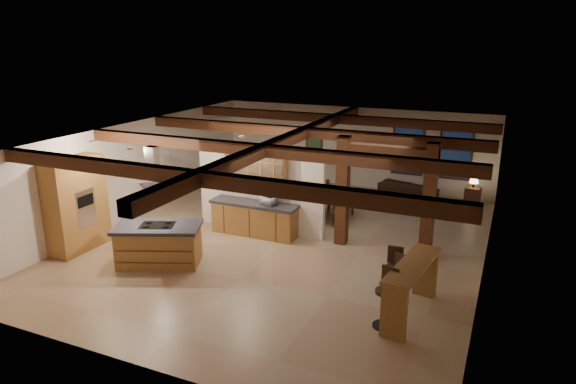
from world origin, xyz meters
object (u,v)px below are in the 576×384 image
at_px(dining_table, 321,206).
at_px(sofa, 408,189).
at_px(kitchen_island, 159,244).
at_px(bar_counter, 412,281).

height_order(dining_table, sofa, dining_table).
bearing_deg(kitchen_island, dining_table, 63.64).
xyz_separation_m(kitchen_island, bar_counter, (6.03, 0.00, 0.25)).
bearing_deg(dining_table, kitchen_island, -120.01).
bearing_deg(bar_counter, kitchen_island, -179.97).
xyz_separation_m(dining_table, sofa, (2.03, 3.14, -0.06)).
relative_size(kitchen_island, bar_counter, 1.05).
xyz_separation_m(sofa, bar_counter, (1.62, -7.94, 0.47)).
height_order(kitchen_island, sofa, kitchen_island).
distance_m(sofa, bar_counter, 8.12).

